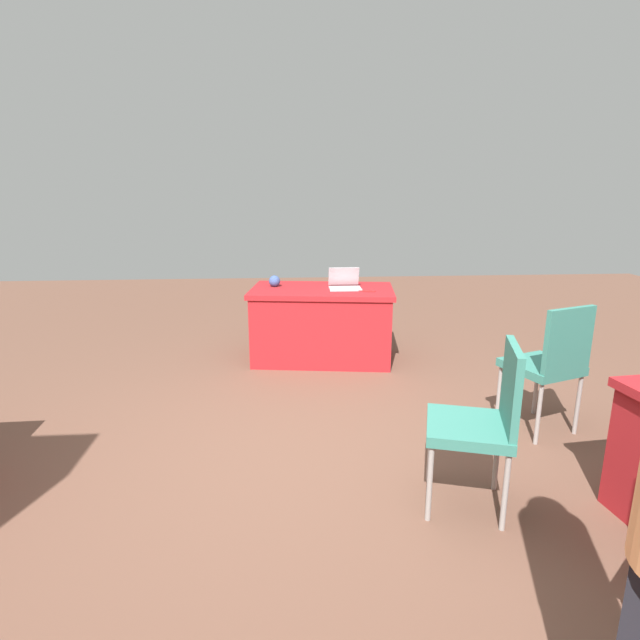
% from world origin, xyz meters
% --- Properties ---
extents(ground_plane, '(14.40, 14.40, 0.00)m').
position_xyz_m(ground_plane, '(0.00, 0.00, 0.00)').
color(ground_plane, brown).
extents(table_foreground, '(1.54, 1.01, 0.75)m').
position_xyz_m(table_foreground, '(-0.26, -2.12, 0.38)').
color(table_foreground, '#AD1E23').
rests_on(table_foreground, ground).
extents(chair_tucked_left, '(0.55, 0.55, 0.95)m').
position_xyz_m(chair_tucked_left, '(-0.93, 0.51, 0.54)').
color(chair_tucked_left, '#9E9993').
rests_on(chair_tucked_left, ground).
extents(chair_back_row, '(0.56, 0.56, 0.96)m').
position_xyz_m(chair_back_row, '(-1.75, -0.33, 0.55)').
color(chair_back_row, '#9E9993').
rests_on(chair_back_row, ground).
extents(laptop_silver, '(0.32, 0.30, 0.21)m').
position_xyz_m(laptop_silver, '(-0.49, -2.10, 0.79)').
color(laptop_silver, silver).
rests_on(laptop_silver, table_foreground).
extents(yarn_ball, '(0.12, 0.12, 0.12)m').
position_xyz_m(yarn_ball, '(0.22, -2.25, 0.81)').
color(yarn_ball, '#3F5999').
rests_on(yarn_ball, table_foreground).
extents(scissors_red, '(0.18, 0.11, 0.01)m').
position_xyz_m(scissors_red, '(-0.68, -1.93, 0.75)').
color(scissors_red, red).
rests_on(scissors_red, table_foreground).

